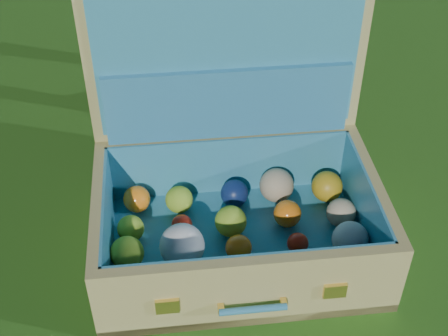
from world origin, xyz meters
TOP-DOWN VIEW (x-y plane):
  - ground at (0.00, 0.00)m, footprint 60.00×60.00m
  - suitcase at (0.04, 0.04)m, footprint 0.77×0.64m

SIDE VIEW (x-z plane):
  - ground at x=0.00m, z-range 0.00..0.00m
  - suitcase at x=0.04m, z-range -0.14..0.50m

